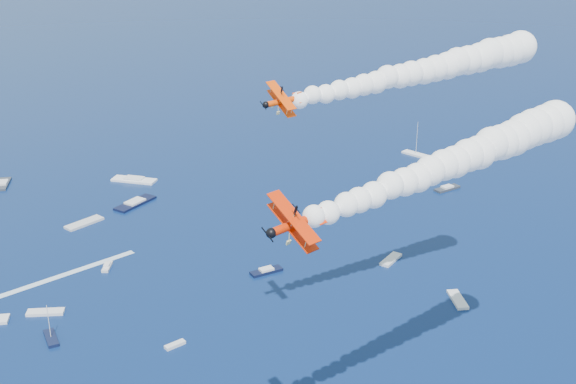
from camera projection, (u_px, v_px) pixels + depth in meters
biplane_lead at (283, 101)px, 122.02m from camera, size 8.09×9.94×8.12m
biplane_trail at (295, 224)px, 91.12m from camera, size 9.20×11.23×9.55m
smoke_trail_lead at (418, 71)px, 133.30m from camera, size 56.31×15.45×10.56m
smoke_trail_trail at (449, 163)px, 105.62m from camera, size 56.16×12.80×10.56m
spectator_boats at (104, 246)px, 199.62m from camera, size 244.57×170.93×0.70m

